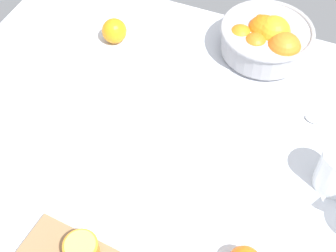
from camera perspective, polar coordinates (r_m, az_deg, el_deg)
ground_plane at (r=112.04cm, az=-0.89°, el=-1.19°), size 113.88×91.71×3.00cm
fruit_bowl at (r=127.53cm, az=11.64°, el=10.17°), size 24.00×24.00×11.57cm
orange_half_2 at (r=93.69cm, az=-10.29°, el=-14.14°), size 6.64×6.64×3.63cm
loose_orange_1 at (r=130.92cm, az=-6.41°, el=11.19°), size 6.71×6.71×6.71cm
spoon at (r=116.92cm, az=18.59°, el=-0.35°), size 17.62×7.10×1.00cm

